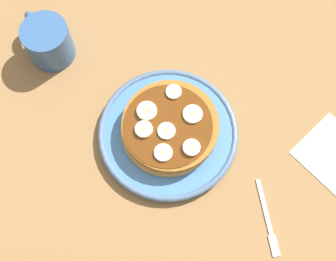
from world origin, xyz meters
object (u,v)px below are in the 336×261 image
object	(u,v)px
coffee_mug	(47,41)
fork	(268,222)
banana_slice_3	(192,148)
banana_slice_6	(144,129)
banana_slice_1	(193,114)
banana_slice_0	(166,131)
banana_slice_5	(163,153)
plate	(168,133)
pancake_stack	(170,129)
banana_slice_2	(147,111)
napkin	(334,154)
banana_slice_4	(174,92)

from	to	relation	value
coffee_mug	fork	world-z (taller)	coffee_mug
banana_slice_3	banana_slice_6	size ratio (longest dim) A/B	0.97
banana_slice_1	banana_slice_6	bearing A→B (deg)	71.19
banana_slice_0	banana_slice_5	bearing A→B (deg)	134.71
plate	banana_slice_3	world-z (taller)	banana_slice_3
banana_slice_1	pancake_stack	bearing A→B (deg)	79.89
pancake_stack	coffee_mug	distance (cm)	28.24
banana_slice_1	banana_slice_3	xyz separation A→B (cm)	(-4.55, 3.89, 0.10)
banana_slice_2	plate	bearing A→B (deg)	-161.88
banana_slice_2	fork	distance (cm)	27.44
banana_slice_2	pancake_stack	bearing A→B (deg)	-160.04
pancake_stack	banana_slice_2	distance (cm)	5.05
banana_slice_1	fork	size ratio (longest dim) A/B	0.28
plate	fork	size ratio (longest dim) A/B	2.06
pancake_stack	banana_slice_5	world-z (taller)	banana_slice_5
banana_slice_0	banana_slice_5	distance (cm)	3.83
banana_slice_3	banana_slice_6	distance (cm)	8.51
banana_slice_1	plate	bearing A→B (deg)	77.27
banana_slice_1	banana_slice_5	xyz separation A→B (cm)	(-2.38, 8.08, 0.01)
plate	banana_slice_6	world-z (taller)	banana_slice_6
banana_slice_3	napkin	distance (cm)	25.73
plate	banana_slice_5	size ratio (longest dim) A/B	8.07
plate	banana_slice_2	world-z (taller)	banana_slice_2
banana_slice_5	fork	bearing A→B (deg)	-158.57
fork	pancake_stack	bearing A→B (deg)	9.28
coffee_mug	pancake_stack	bearing A→B (deg)	-164.70
banana_slice_5	napkin	size ratio (longest dim) A/B	0.28
banana_slice_1	banana_slice_5	distance (cm)	8.42
plate	banana_slice_3	bearing A→B (deg)	-173.87
banana_slice_0	banana_slice_1	bearing A→B (deg)	-93.34
plate	pancake_stack	distance (cm)	2.28
napkin	banana_slice_0	bearing A→B (deg)	47.73
banana_slice_3	pancake_stack	bearing A→B (deg)	3.83
banana_slice_1	banana_slice_2	bearing A→B (deg)	48.66
coffee_mug	fork	xyz separation A→B (cm)	(-49.32, -11.06, -3.73)
pancake_stack	napkin	distance (cm)	29.11
banana_slice_6	coffee_mug	bearing A→B (deg)	7.89
banana_slice_1	napkin	xyz separation A→B (cm)	(-19.49, -16.43, -5.00)
banana_slice_4	fork	xyz separation A→B (cm)	(-26.58, 0.62, -4.89)
banana_slice_1	fork	world-z (taller)	banana_slice_1
plate	fork	xyz separation A→B (cm)	(-22.35, -3.85, -0.81)
coffee_mug	napkin	xyz separation A→B (cm)	(-47.47, -28.12, -3.83)
banana_slice_3	banana_slice_6	bearing A→B (deg)	30.40
banana_slice_4	banana_slice_5	distance (cm)	11.10
pancake_stack	banana_slice_2	xyz separation A→B (cm)	(4.38, 1.59, 1.95)
banana_slice_0	napkin	distance (cm)	29.85
banana_slice_5	banana_slice_6	bearing A→B (deg)	1.38
banana_slice_3	banana_slice_1	bearing A→B (deg)	-40.54
banana_slice_4	fork	bearing A→B (deg)	178.66
plate	banana_slice_5	xyz separation A→B (cm)	(-3.40, 3.59, 4.09)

